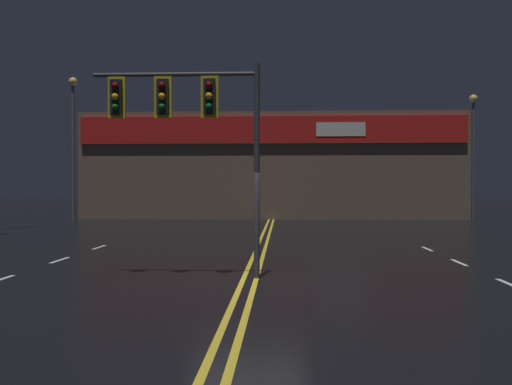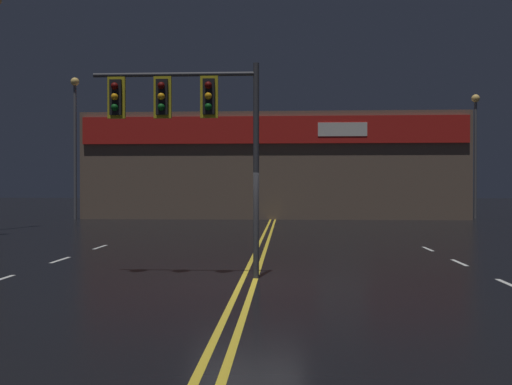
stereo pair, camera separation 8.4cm
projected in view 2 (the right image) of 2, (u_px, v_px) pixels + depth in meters
ground_plane at (248, 282)px, 12.92m from camera, size 200.00×200.00×0.00m
road_markings at (307, 300)px, 10.84m from camera, size 17.22×60.00×0.01m
traffic_signal_median at (184, 111)px, 13.50m from camera, size 3.97×0.36×5.08m
streetlight_near_right at (475, 138)px, 39.23m from camera, size 0.56×0.56×8.55m
streetlight_far_right at (75, 129)px, 38.12m from camera, size 0.56×0.56×9.49m
building_backdrop at (274, 168)px, 42.61m from camera, size 26.01×10.23×7.19m
utility_pole_row at (311, 128)px, 35.57m from camera, size 44.81×0.26×12.26m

